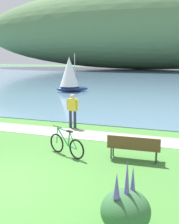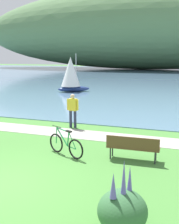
{
  "view_description": "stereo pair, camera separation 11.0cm",
  "coord_description": "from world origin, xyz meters",
  "px_view_note": "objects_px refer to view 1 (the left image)",
  "views": [
    {
      "loc": [
        4.84,
        -6.07,
        3.55
      ],
      "look_at": [
        0.65,
        5.99,
        1.0
      ],
      "focal_mm": 45.07,
      "sensor_mm": 36.0,
      "label": 1
    },
    {
      "loc": [
        4.94,
        -6.03,
        3.55
      ],
      "look_at": [
        0.65,
        5.99,
        1.0
      ],
      "focal_mm": 45.07,
      "sensor_mm": 36.0,
      "label": 2
    }
  ],
  "objects_px": {
    "bicycle_leaning_near_bench": "(66,145)",
    "sailboat_mid_bay": "(70,74)",
    "park_bench_near_camera": "(134,146)",
    "person_at_shoreline": "(73,109)"
  },
  "relations": [
    {
      "from": "bicycle_leaning_near_bench",
      "to": "sailboat_mid_bay",
      "type": "distance_m",
      "value": 18.24
    },
    {
      "from": "park_bench_near_camera",
      "to": "sailboat_mid_bay",
      "type": "height_order",
      "value": "sailboat_mid_bay"
    },
    {
      "from": "park_bench_near_camera",
      "to": "person_at_shoreline",
      "type": "bearing_deg",
      "value": 136.67
    },
    {
      "from": "park_bench_near_camera",
      "to": "person_at_shoreline",
      "type": "height_order",
      "value": "person_at_shoreline"
    },
    {
      "from": "park_bench_near_camera",
      "to": "bicycle_leaning_near_bench",
      "type": "xyz_separation_m",
      "value": [
        -2.39,
        -0.3,
        -0.12
      ]
    },
    {
      "from": "sailboat_mid_bay",
      "to": "person_at_shoreline",
      "type": "bearing_deg",
      "value": -66.38
    },
    {
      "from": "bicycle_leaning_near_bench",
      "to": "person_at_shoreline",
      "type": "relative_size",
      "value": 0.96
    },
    {
      "from": "sailboat_mid_bay",
      "to": "park_bench_near_camera",
      "type": "bearing_deg",
      "value": -60.34
    },
    {
      "from": "person_at_shoreline",
      "to": "bicycle_leaning_near_bench",
      "type": "bearing_deg",
      "value": -70.8
    },
    {
      "from": "park_bench_near_camera",
      "to": "sailboat_mid_bay",
      "type": "distance_m",
      "value": 19.01
    }
  ]
}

